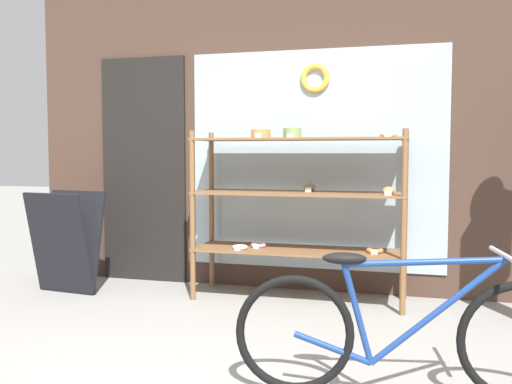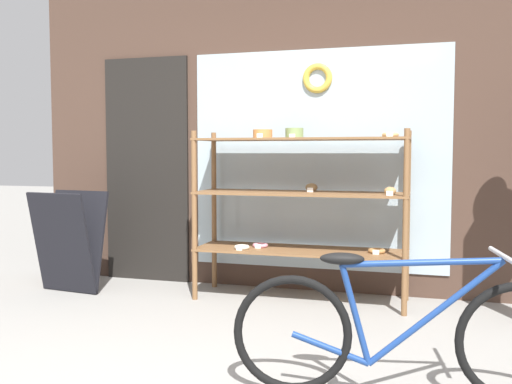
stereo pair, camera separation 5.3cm
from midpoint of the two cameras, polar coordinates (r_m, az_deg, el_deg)
storefront_facade at (r=5.08m, az=3.01°, el=8.91°), size 4.95×0.13×3.40m
display_case at (r=4.66m, az=3.98°, el=-0.34°), size 1.72×0.50×1.42m
bicycle at (r=2.98m, az=13.99°, el=-13.44°), size 1.68×0.46×0.73m
sandwich_board at (r=5.22m, az=-18.75°, el=-4.76°), size 0.62×0.44×0.87m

